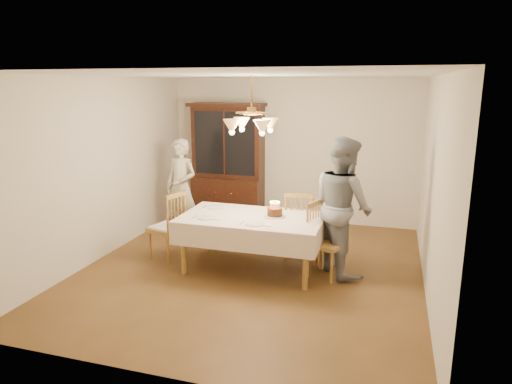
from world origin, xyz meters
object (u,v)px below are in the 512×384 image
(chair_far_side, at_px, (300,228))
(elderly_woman, at_px, (181,187))
(dining_table, at_px, (252,222))
(birthday_cake, at_px, (275,212))
(china_hutch, at_px, (228,164))

(chair_far_side, height_order, elderly_woman, elderly_woman)
(dining_table, distance_m, chair_far_side, 0.88)
(birthday_cake, bearing_deg, chair_far_side, 68.05)
(dining_table, height_order, elderly_woman, elderly_woman)
(dining_table, height_order, birthday_cake, birthday_cake)
(chair_far_side, distance_m, elderly_woman, 2.21)
(china_hutch, relative_size, chair_far_side, 2.16)
(china_hutch, bearing_deg, elderly_woman, -111.45)
(dining_table, distance_m, china_hutch, 2.56)
(elderly_woman, bearing_deg, dining_table, -21.36)
(china_hutch, distance_m, birthday_cake, 2.63)
(chair_far_side, bearing_deg, birthday_cake, -111.95)
(chair_far_side, relative_size, elderly_woman, 0.62)
(dining_table, distance_m, elderly_woman, 1.97)
(china_hutch, distance_m, elderly_woman, 1.20)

